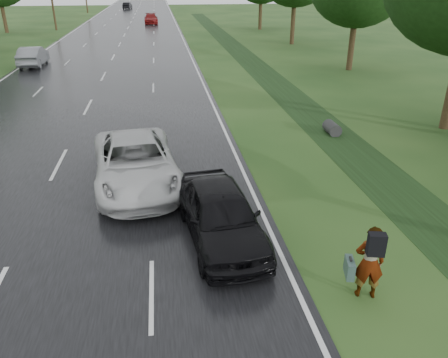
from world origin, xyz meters
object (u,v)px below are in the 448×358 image
silver_sedan (33,56)px  dark_sedan (221,214)px  white_pickup (136,163)px  pedestrian (369,261)px

silver_sedan → dark_sedan: bearing=111.5°
silver_sedan → white_pickup: bearing=109.8°
pedestrian → dark_sedan: 3.89m
silver_sedan → pedestrian: bearing=114.3°
pedestrian → white_pickup: pedestrian is taller
pedestrian → dark_sedan: pedestrian is taller
white_pickup → dark_sedan: (2.35, -3.79, -0.03)m
white_pickup → dark_sedan: bearing=-65.0°
white_pickup → silver_sedan: bearing=104.1°
dark_sedan → silver_sedan: dark_sedan is taller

